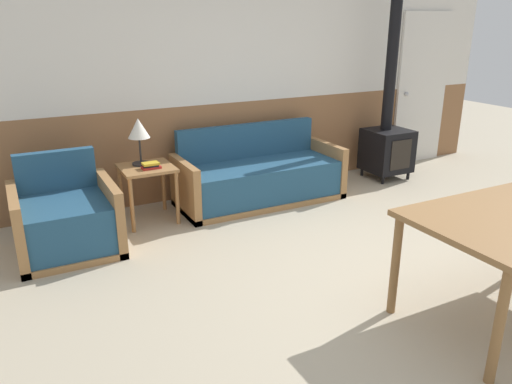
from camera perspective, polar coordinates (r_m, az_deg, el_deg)
name	(u,v)px	position (r m, az deg, el deg)	size (l,w,h in m)	color
ground_plane	(396,278)	(4.25, 15.73, -9.41)	(16.00, 16.00, 0.00)	#B2A58C
wall_back	(249,76)	(5.95, -0.75, 13.12)	(7.20, 0.06, 2.70)	#8E603D
couch	(259,178)	(5.65, 0.39, 1.57)	(1.87, 0.76, 0.84)	#9E7042
armchair	(66,222)	(4.75, -20.85, -3.21)	(0.86, 0.85, 0.84)	#9E7042
side_table	(147,176)	(5.15, -12.33, 1.77)	(0.52, 0.52, 0.58)	#9E7042
table_lamp	(139,131)	(5.12, -13.27, 6.84)	(0.22, 0.22, 0.47)	#262628
book_stack	(151,166)	(5.04, -11.92, 2.97)	(0.19, 0.12, 0.06)	#B22823
wood_stove	(388,134)	(6.66, 14.82, 6.45)	(0.53, 0.52, 2.37)	black
entry_door	(422,89)	(7.54, 18.39, 11.08)	(0.88, 0.09, 2.08)	silver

